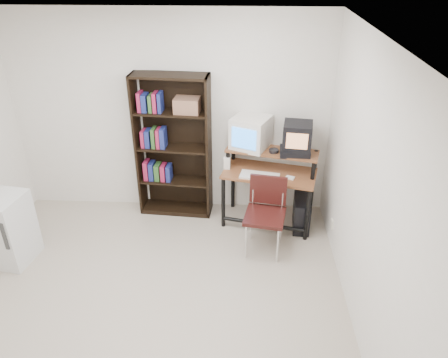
{
  "coord_description": "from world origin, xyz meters",
  "views": [
    {
      "loc": [
        0.89,
        -3.15,
        3.27
      ],
      "look_at": [
        0.71,
        1.1,
        0.91
      ],
      "focal_mm": 35.0,
      "sensor_mm": 36.0,
      "label": 1
    }
  ],
  "objects_px": {
    "crt_tv": "(297,136)",
    "mini_fridge": "(6,229)",
    "computer_desk": "(270,176)",
    "crt_monitor": "(251,133)",
    "bookshelf": "(173,145)",
    "school_chair": "(266,207)",
    "pc_tower": "(302,213)"
  },
  "relations": [
    {
      "from": "computer_desk",
      "to": "school_chair",
      "type": "bearing_deg",
      "value": -83.19
    },
    {
      "from": "crt_monitor",
      "to": "bookshelf",
      "type": "relative_size",
      "value": 0.29
    },
    {
      "from": "crt_monitor",
      "to": "school_chair",
      "type": "bearing_deg",
      "value": -51.8
    },
    {
      "from": "crt_tv",
      "to": "pc_tower",
      "type": "distance_m",
      "value": 1.01
    },
    {
      "from": "crt_tv",
      "to": "computer_desk",
      "type": "bearing_deg",
      "value": -165.84
    },
    {
      "from": "school_chair",
      "to": "mini_fridge",
      "type": "xyz_separation_m",
      "value": [
        -2.91,
        -0.35,
        -0.14
      ]
    },
    {
      "from": "crt_tv",
      "to": "school_chair",
      "type": "xyz_separation_m",
      "value": [
        -0.37,
        -0.57,
        -0.65
      ]
    },
    {
      "from": "crt_tv",
      "to": "mini_fridge",
      "type": "relative_size",
      "value": 0.45
    },
    {
      "from": "school_chair",
      "to": "bookshelf",
      "type": "distance_m",
      "value": 1.45
    },
    {
      "from": "bookshelf",
      "to": "mini_fridge",
      "type": "relative_size",
      "value": 2.27
    },
    {
      "from": "bookshelf",
      "to": "computer_desk",
      "type": "bearing_deg",
      "value": -6.39
    },
    {
      "from": "computer_desk",
      "to": "pc_tower",
      "type": "bearing_deg",
      "value": -1.56
    },
    {
      "from": "school_chair",
      "to": "bookshelf",
      "type": "height_order",
      "value": "bookshelf"
    },
    {
      "from": "bookshelf",
      "to": "mini_fridge",
      "type": "bearing_deg",
      "value": -142.62
    },
    {
      "from": "pc_tower",
      "to": "crt_tv",
      "type": "bearing_deg",
      "value": 133.71
    },
    {
      "from": "crt_monitor",
      "to": "crt_tv",
      "type": "height_order",
      "value": "crt_monitor"
    },
    {
      "from": "school_chair",
      "to": "crt_tv",
      "type": "bearing_deg",
      "value": 67.59
    },
    {
      "from": "computer_desk",
      "to": "mini_fridge",
      "type": "relative_size",
      "value": 1.49
    },
    {
      "from": "mini_fridge",
      "to": "pc_tower",
      "type": "bearing_deg",
      "value": 22.57
    },
    {
      "from": "bookshelf",
      "to": "mini_fridge",
      "type": "distance_m",
      "value": 2.16
    },
    {
      "from": "crt_tv",
      "to": "mini_fridge",
      "type": "distance_m",
      "value": 3.5
    },
    {
      "from": "crt_monitor",
      "to": "crt_tv",
      "type": "xyz_separation_m",
      "value": [
        0.55,
        -0.16,
        0.04
      ]
    },
    {
      "from": "bookshelf",
      "to": "school_chair",
      "type": "bearing_deg",
      "value": -29.09
    },
    {
      "from": "crt_monitor",
      "to": "mini_fridge",
      "type": "relative_size",
      "value": 0.67
    },
    {
      "from": "computer_desk",
      "to": "mini_fridge",
      "type": "distance_m",
      "value": 3.11
    },
    {
      "from": "school_chair",
      "to": "crt_monitor",
      "type": "bearing_deg",
      "value": 114.37
    },
    {
      "from": "mini_fridge",
      "to": "computer_desk",
      "type": "bearing_deg",
      "value": 26.31
    },
    {
      "from": "pc_tower",
      "to": "crt_monitor",
      "type": "bearing_deg",
      "value": 159.7
    },
    {
      "from": "bookshelf",
      "to": "mini_fridge",
      "type": "xyz_separation_m",
      "value": [
        -1.76,
        -1.12,
        -0.55
      ]
    },
    {
      "from": "computer_desk",
      "to": "mini_fridge",
      "type": "bearing_deg",
      "value": -150.27
    },
    {
      "from": "crt_monitor",
      "to": "crt_tv",
      "type": "bearing_deg",
      "value": 7.39
    },
    {
      "from": "school_chair",
      "to": "mini_fridge",
      "type": "bearing_deg",
      "value": -162.94
    }
  ]
}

